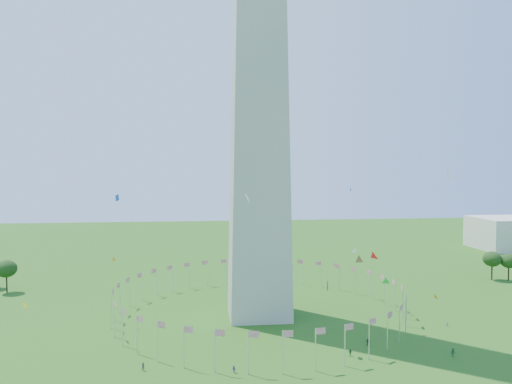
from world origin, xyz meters
TOP-DOWN VIEW (x-y plane):
  - washington_monument at (0.00, 50.00)m, footprint 16.80×16.80m
  - flag_ring at (-0.00, 50.00)m, footprint 80.24×80.24m
  - kites_aloft at (17.38, 19.99)m, footprint 132.51×73.31m

SIDE VIEW (x-z plane):
  - flag_ring at x=0.00m, z-range 0.00..9.00m
  - kites_aloft at x=17.38m, z-range 3.46..41.71m
  - washington_monument at x=0.00m, z-range 0.00..169.00m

